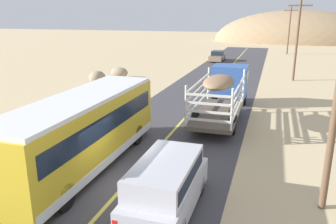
{
  "coord_description": "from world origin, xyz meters",
  "views": [
    {
      "loc": [
        5.22,
        -10.93,
        6.54
      ],
      "look_at": [
        0.0,
        5.77,
        1.45
      ],
      "focal_mm": 36.07,
      "sensor_mm": 36.0,
      "label": 1
    }
  ],
  "objects_px": {
    "power_pole_mid": "(297,38)",
    "car_far": "(217,56)",
    "boulder_far_horizon": "(119,72)",
    "suv_near": "(166,184)",
    "bus": "(83,130)",
    "livestock_truck": "(226,86)",
    "power_pole_far": "(289,29)",
    "boulder_near_shoulder": "(97,78)"
  },
  "relations": [
    {
      "from": "livestock_truck",
      "to": "power_pole_far",
      "type": "relative_size",
      "value": 1.26
    },
    {
      "from": "power_pole_far",
      "to": "car_far",
      "type": "bearing_deg",
      "value": -128.59
    },
    {
      "from": "livestock_truck",
      "to": "boulder_far_horizon",
      "type": "height_order",
      "value": "livestock_truck"
    },
    {
      "from": "bus",
      "to": "power_pole_mid",
      "type": "height_order",
      "value": "power_pole_mid"
    },
    {
      "from": "bus",
      "to": "power_pole_mid",
      "type": "xyz_separation_m",
      "value": [
        9.63,
        24.33,
        2.52
      ]
    },
    {
      "from": "livestock_truck",
      "to": "bus",
      "type": "height_order",
      "value": "bus"
    },
    {
      "from": "livestock_truck",
      "to": "boulder_far_horizon",
      "type": "relative_size",
      "value": 5.18
    },
    {
      "from": "car_far",
      "to": "boulder_far_horizon",
      "type": "bearing_deg",
      "value": -115.8
    },
    {
      "from": "bus",
      "to": "car_far",
      "type": "bearing_deg",
      "value": 90.33
    },
    {
      "from": "bus",
      "to": "power_pole_mid",
      "type": "distance_m",
      "value": 26.28
    },
    {
      "from": "suv_near",
      "to": "livestock_truck",
      "type": "height_order",
      "value": "livestock_truck"
    },
    {
      "from": "suv_near",
      "to": "boulder_far_horizon",
      "type": "relative_size",
      "value": 2.47
    },
    {
      "from": "bus",
      "to": "power_pole_far",
      "type": "relative_size",
      "value": 1.29
    },
    {
      "from": "power_pole_far",
      "to": "boulder_far_horizon",
      "type": "distance_m",
      "value": 33.76
    },
    {
      "from": "power_pole_mid",
      "to": "car_far",
      "type": "bearing_deg",
      "value": 128.38
    },
    {
      "from": "bus",
      "to": "boulder_near_shoulder",
      "type": "xyz_separation_m",
      "value": [
        -8.41,
        16.44,
        -1.08
      ]
    },
    {
      "from": "livestock_truck",
      "to": "boulder_near_shoulder",
      "type": "distance_m",
      "value": 14.24
    },
    {
      "from": "suv_near",
      "to": "boulder_far_horizon",
      "type": "xyz_separation_m",
      "value": [
        -12.55,
        22.88,
        -0.53
      ]
    },
    {
      "from": "livestock_truck",
      "to": "boulder_near_shoulder",
      "type": "bearing_deg",
      "value": 156.55
    },
    {
      "from": "boulder_far_horizon",
      "to": "suv_near",
      "type": "bearing_deg",
      "value": -61.27
    },
    {
      "from": "livestock_truck",
      "to": "power_pole_far",
      "type": "bearing_deg",
      "value": 82.53
    },
    {
      "from": "power_pole_mid",
      "to": "power_pole_far",
      "type": "distance_m",
      "value": 24.75
    },
    {
      "from": "suv_near",
      "to": "power_pole_mid",
      "type": "bearing_deg",
      "value": 79.12
    },
    {
      "from": "car_far",
      "to": "power_pole_mid",
      "type": "distance_m",
      "value": 16.24
    },
    {
      "from": "power_pole_mid",
      "to": "boulder_far_horizon",
      "type": "distance_m",
      "value": 18.45
    },
    {
      "from": "power_pole_far",
      "to": "boulder_near_shoulder",
      "type": "xyz_separation_m",
      "value": [
        -18.04,
        -32.64,
        -3.49
      ]
    },
    {
      "from": "suv_near",
      "to": "power_pole_far",
      "type": "xyz_separation_m",
      "value": [
        5.13,
        51.42,
        3.07
      ]
    },
    {
      "from": "suv_near",
      "to": "power_pole_mid",
      "type": "height_order",
      "value": "power_pole_mid"
    },
    {
      "from": "car_far",
      "to": "bus",
      "type": "bearing_deg",
      "value": -89.67
    },
    {
      "from": "suv_near",
      "to": "bus",
      "type": "relative_size",
      "value": 0.46
    },
    {
      "from": "livestock_truck",
      "to": "bus",
      "type": "distance_m",
      "value": 11.73
    },
    {
      "from": "power_pole_far",
      "to": "boulder_far_horizon",
      "type": "relative_size",
      "value": 4.12
    },
    {
      "from": "boulder_near_shoulder",
      "to": "car_far",
      "type": "bearing_deg",
      "value": 68.01
    },
    {
      "from": "power_pole_mid",
      "to": "livestock_truck",
      "type": "bearing_deg",
      "value": -110.35
    },
    {
      "from": "livestock_truck",
      "to": "boulder_near_shoulder",
      "type": "xyz_separation_m",
      "value": [
        -13.02,
        5.65,
        -1.13
      ]
    },
    {
      "from": "suv_near",
      "to": "car_far",
      "type": "relative_size",
      "value": 1.05
    },
    {
      "from": "bus",
      "to": "car_far",
      "type": "height_order",
      "value": "bus"
    },
    {
      "from": "boulder_near_shoulder",
      "to": "boulder_far_horizon",
      "type": "xyz_separation_m",
      "value": [
        0.37,
        4.1,
        -0.11
      ]
    },
    {
      "from": "power_pole_far",
      "to": "boulder_far_horizon",
      "type": "height_order",
      "value": "power_pole_far"
    },
    {
      "from": "power_pole_mid",
      "to": "suv_near",
      "type": "bearing_deg",
      "value": -100.88
    },
    {
      "from": "car_far",
      "to": "boulder_near_shoulder",
      "type": "relative_size",
      "value": 2.63
    },
    {
      "from": "livestock_truck",
      "to": "power_pole_mid",
      "type": "bearing_deg",
      "value": 69.65
    }
  ]
}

